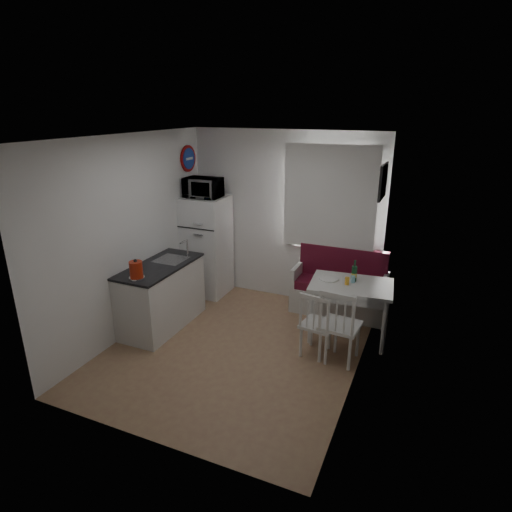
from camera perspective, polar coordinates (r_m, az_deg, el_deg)
The scene contains 22 objects.
floor at distance 5.58m, azimuth -2.68°, elevation -12.14°, with size 3.00×3.50×0.02m, color #93674E.
ceiling at distance 4.76m, azimuth -3.19°, elevation 15.59°, with size 3.00×3.50×0.02m, color white.
wall_back at distance 6.57m, azimuth 3.83°, elevation 5.14°, with size 3.00×0.02×2.60m, color white.
wall_front at distance 3.65m, azimuth -15.17°, elevation -7.57°, with size 3.00×0.02×2.60m, color white.
wall_left at distance 5.81m, azimuth -16.33°, elevation 2.48°, with size 0.02×3.50×2.60m, color white.
wall_right at distance 4.59m, azimuth 14.15°, elevation -1.80°, with size 0.02×3.50×2.60m, color white.
window at distance 6.27m, azimuth 9.88°, elevation 7.27°, with size 1.22×0.06×1.47m, color silver.
curtain at distance 6.20m, azimuth 9.75°, elevation 7.60°, with size 1.35×0.02×1.50m, color white.
kitchen_counter at distance 6.04m, azimuth -12.43°, elevation -5.10°, with size 0.62×1.32×1.16m.
wall_sign at distance 6.78m, azimuth -8.97°, elevation 12.71°, with size 0.40×0.40×0.03m, color #1A3A9E.
picture_frame at distance 5.46m, azimuth 16.55°, elevation 9.51°, with size 0.04×0.52×0.42m, color black.
bench at distance 6.43m, azimuth 10.98°, elevation -4.77°, with size 1.35×0.52×0.97m.
dining_table at distance 5.63m, azimuth 12.56°, elevation -4.43°, with size 1.09×0.82×0.77m.
chair_left at distance 5.16m, azimuth 8.22°, elevation -8.33°, with size 0.45×0.44×0.46m.
chair_right at distance 5.08m, azimuth 11.02°, elevation -8.29°, with size 0.48×0.46×0.51m.
fridge at distance 6.88m, azimuth -6.55°, elevation 1.34°, with size 0.64×0.64×1.59m, color white.
microwave at distance 6.61m, azimuth -7.08°, elevation 9.03°, with size 0.54×0.37×0.30m, color white.
kettle at distance 5.41m, azimuth -15.69°, elevation -1.78°, with size 0.19×0.19×0.26m, color #AB240D.
wine_bottle at distance 5.64m, azimuth 12.98°, elevation -1.92°, with size 0.07×0.07×0.29m, color #154324, non-canonical shape.
drinking_glass_orange at distance 5.54m, azimuth 12.05°, elevation -3.27°, with size 0.06×0.06×0.10m, color yellow.
drinking_glass_blue at distance 5.63m, azimuth 12.81°, elevation -3.01°, with size 0.05×0.05×0.09m, color #8CD7EE.
plate at distance 5.67m, azimuth 9.70°, elevation -3.02°, with size 0.25×0.25×0.02m, color white.
Camera 1 is at (2.11, -4.26, 2.92)m, focal length 30.00 mm.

